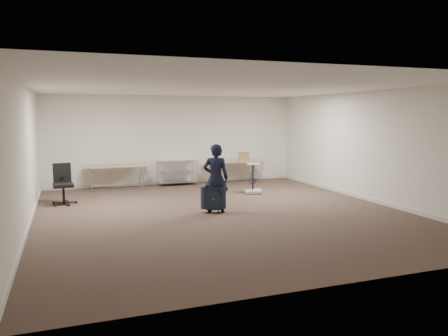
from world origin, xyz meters
name	(u,v)px	position (x,y,z in m)	size (l,w,h in m)	color
ground	(222,213)	(0.00, 0.00, 0.00)	(9.00, 9.00, 0.00)	#3F2F26
room_shell	(204,199)	(0.00, 1.38, 0.05)	(8.00, 9.00, 9.00)	white
folding_table_left	(116,167)	(-1.90, 3.95, 0.68)	(1.80, 0.75, 0.73)	tan
folding_table_right	(236,162)	(1.90, 3.95, 0.68)	(1.80, 0.75, 0.73)	tan
wire_shelf	(177,171)	(0.00, 4.20, 0.44)	(1.22, 0.47, 0.80)	silver
person	(216,178)	(-0.10, 0.12, 0.78)	(0.57, 0.37, 1.55)	black
suitcase	(213,198)	(-0.18, 0.08, 0.34)	(0.41, 0.31, 1.01)	black
office_chair	(63,192)	(-3.36, 2.23, 0.30)	(0.61, 0.61, 1.01)	black
equipment_cart	(253,185)	(1.66, 2.05, 0.22)	(0.57, 0.57, 0.84)	beige
cardboard_box	(244,156)	(2.13, 3.87, 0.86)	(0.36, 0.27, 0.27)	olive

